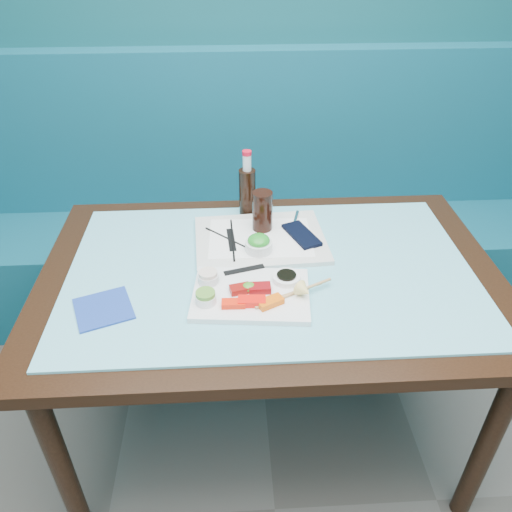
{
  "coord_description": "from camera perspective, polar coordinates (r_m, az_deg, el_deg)",
  "views": [
    {
      "loc": [
        -0.11,
        0.24,
        1.66
      ],
      "look_at": [
        -0.04,
        1.46,
        0.8
      ],
      "focal_mm": 35.0,
      "sensor_mm": 36.0,
      "label": 1
    }
  ],
  "objects": [
    {
      "name": "dining_table",
      "position": [
        1.57,
        1.61,
        -4.11
      ],
      "size": [
        1.4,
        0.9,
        0.75
      ],
      "color": "black",
      "rests_on": "ground"
    },
    {
      "name": "blue_napkin",
      "position": [
        1.43,
        -17.04,
        -5.78
      ],
      "size": [
        0.19,
        0.19,
        0.01
      ],
      "primitive_type": "cube",
      "rotation": [
        0.0,
        0.0,
        0.36
      ],
      "color": "navy",
      "rests_on": "glass_top"
    },
    {
      "name": "soy_fill",
      "position": [
        1.44,
        3.51,
        -2.17
      ],
      "size": [
        0.07,
        0.07,
        0.01
      ],
      "primitive_type": "cylinder",
      "rotation": [
        0.0,
        0.0,
        -0.29
      ],
      "color": "black",
      "rests_on": "soy_dish"
    },
    {
      "name": "salmon_mid",
      "position": [
        1.36,
        -0.48,
        -5.21
      ],
      "size": [
        0.08,
        0.04,
        0.02
      ],
      "primitive_type": "cube",
      "rotation": [
        0.0,
        0.0,
        -0.05
      ],
      "color": "#FF130A",
      "rests_on": "sashimi_plate"
    },
    {
      "name": "salmon_left",
      "position": [
        1.35,
        -2.59,
        -5.46
      ],
      "size": [
        0.07,
        0.03,
        0.02
      ],
      "primitive_type": "cube",
      "rotation": [
        0.0,
        0.0,
        -0.02
      ],
      "color": "#F92309",
      "rests_on": "sashimi_plate"
    },
    {
      "name": "salmon_right",
      "position": [
        1.36,
        1.65,
        -5.28
      ],
      "size": [
        0.08,
        0.06,
        0.02
      ],
      "primitive_type": "cube",
      "rotation": [
        0.0,
        0.0,
        0.48
      ],
      "color": "#F96109",
      "rests_on": "sashimi_plate"
    },
    {
      "name": "wasabi_fill",
      "position": [
        1.36,
        -5.81,
        -4.3
      ],
      "size": [
        0.07,
        0.07,
        0.01
      ],
      "primitive_type": "cylinder",
      "rotation": [
        0.0,
        0.0,
        -0.27
      ],
      "color": "#578F2E",
      "rests_on": "ramekin_wasabi"
    },
    {
      "name": "lemon_wedge",
      "position": [
        1.38,
        5.53,
        -3.97
      ],
      "size": [
        0.06,
        0.06,
        0.05
      ],
      "primitive_type": "cone",
      "rotation": [
        1.57,
        0.0,
        0.66
      ],
      "color": "#FDDB78",
      "rests_on": "sashimi_plate"
    },
    {
      "name": "tuna_left",
      "position": [
        1.4,
        -1.82,
        -3.8
      ],
      "size": [
        0.06,
        0.05,
        0.02
      ],
      "primitive_type": "cube",
      "rotation": [
        0.0,
        0.0,
        0.23
      ],
      "color": "maroon",
      "rests_on": "sashimi_plate"
    },
    {
      "name": "black_chopstick_b",
      "position": [
        1.62,
        -2.7,
        1.9
      ],
      "size": [
        0.01,
        0.24,
        0.01
      ],
      "primitive_type": "cylinder",
      "rotation": [
        1.57,
        0.0,
        0.03
      ],
      "color": "black",
      "rests_on": "serving_tray"
    },
    {
      "name": "paper_placemat",
      "position": [
        1.63,
        0.5,
        2.13
      ],
      "size": [
        0.34,
        0.24,
        0.0
      ],
      "primitive_type": "cube",
      "rotation": [
        0.0,
        0.0,
        -0.02
      ],
      "color": "white",
      "rests_on": "serving_tray"
    },
    {
      "name": "cola_bottle_neck",
      "position": [
        1.71,
        -1.04,
        10.62
      ],
      "size": [
        0.04,
        0.04,
        0.06
      ],
      "primitive_type": "cylinder",
      "rotation": [
        0.0,
        0.0,
        0.43
      ],
      "color": "silver",
      "rests_on": "cola_bottle_body"
    },
    {
      "name": "ramekin_ginger",
      "position": [
        1.44,
        -5.48,
        -2.56
      ],
      "size": [
        0.08,
        0.08,
        0.02
      ],
      "primitive_type": "cylinder",
      "rotation": [
        0.0,
        0.0,
        0.34
      ],
      "color": "silver",
      "rests_on": "sashimi_plate"
    },
    {
      "name": "seaweed_salad",
      "position": [
        1.55,
        0.31,
        1.81
      ],
      "size": [
        0.09,
        0.09,
        0.03
      ],
      "primitive_type": "ellipsoid",
      "rotation": [
        0.0,
        0.0,
        -0.3
      ],
      "color": "#208D23",
      "rests_on": "seaweed_bowl"
    },
    {
      "name": "navy_pouch",
      "position": [
        1.64,
        5.22,
        2.42
      ],
      "size": [
        0.12,
        0.17,
        0.01
      ],
      "primitive_type": "cube",
      "rotation": [
        0.0,
        0.0,
        0.38
      ],
      "color": "black",
      "rests_on": "serving_tray"
    },
    {
      "name": "seaweed_garnish",
      "position": [
        1.4,
        -0.81,
        -3.56
      ],
      "size": [
        0.05,
        0.04,
        0.02
      ],
      "primitive_type": "ellipsoid",
      "rotation": [
        0.0,
        0.0,
        0.12
      ],
      "color": "#3F8A20",
      "rests_on": "sashimi_plate"
    },
    {
      "name": "booth_bench",
      "position": [
        2.43,
        -0.09,
        3.09
      ],
      "size": [
        3.0,
        0.56,
        1.17
      ],
      "color": "#105265",
      "rests_on": "ground"
    },
    {
      "name": "cola_bottle_cap",
      "position": [
        1.7,
        -1.05,
        11.7
      ],
      "size": [
        0.04,
        0.04,
        0.01
      ],
      "primitive_type": "cylinder",
      "rotation": [
        0.0,
        0.0,
        -0.34
      ],
      "color": "red",
      "rests_on": "cola_bottle_neck"
    },
    {
      "name": "tray_sleeve",
      "position": [
        1.62,
        -2.84,
        1.86
      ],
      "size": [
        0.03,
        0.13,
        0.0
      ],
      "primitive_type": "cube",
      "rotation": [
        0.0,
        0.0,
        0.07
      ],
      "color": "black",
      "rests_on": "serving_tray"
    },
    {
      "name": "glass_top",
      "position": [
        1.52,
        1.66,
        -1.56
      ],
      "size": [
        1.22,
        0.76,
        0.01
      ],
      "primitive_type": "cube",
      "color": "#6AC2D5",
      "rests_on": "dining_table"
    },
    {
      "name": "wooden_chopstick_a",
      "position": [
        1.4,
        3.98,
        -4.28
      ],
      "size": [
        0.19,
        0.09,
        0.01
      ],
      "primitive_type": "cylinder",
      "rotation": [
        1.57,
        0.0,
        -1.16
      ],
      "color": "#987547",
      "rests_on": "sashimi_plate"
    },
    {
      "name": "wooden_chopstick_b",
      "position": [
        1.4,
        4.39,
        -4.23
      ],
      "size": [
        0.23,
        0.12,
        0.01
      ],
      "primitive_type": "cylinder",
      "rotation": [
        1.57,
        0.0,
        -1.1
      ],
      "color": "tan",
      "rests_on": "sashimi_plate"
    },
    {
      "name": "sashimi_plate",
      "position": [
        1.41,
        -0.58,
        -4.44
      ],
      "size": [
        0.35,
        0.26,
        0.02
      ],
      "primitive_type": "cube",
      "rotation": [
        0.0,
        0.0,
        -0.1
      ],
      "color": "white",
      "rests_on": "glass_top"
    },
    {
      "name": "seaweed_bowl",
      "position": [
        1.56,
        0.31,
        1.12
      ],
      "size": [
        0.1,
        0.1,
        0.03
      ],
      "primitive_type": "cylinder",
      "rotation": [
        0.0,
        0.0,
        0.21
      ],
      "color": "white",
      "rests_on": "serving_tray"
    },
    {
      "name": "ginger_fill",
      "position": [
        1.43,
        -5.52,
        -1.99
      ],
      "size": [
        0.05,
        0.05,
        0.01
      ],
      "primitive_type": "cylinder",
      "rotation": [
        0.0,
        0.0,
        -0.0
      ],
      "color": "beige",
      "rests_on": "ramekin_ginger"
    },
    {
      "name": "tuna_right",
      "position": [
        1.4,
        0.43,
        -3.69
      ],
      "size": [
        0.06,
        0.04,
        0.02
      ],
      "primitive_type": "cube",
      "rotation": [
        0.0,
        0.0,
        0.01
      ],
      "color": "maroon",
      "rests_on": "sashimi_plate"
    },
    {
      "name": "soy_dish",
      "position": [
        1.44,
        3.49,
        -2.51
      ],
      "size": [
        0.11,
        0.11,
        0.02
      ],
      "primitive_type": "cylinder",
      "rotation": [
        0.0,
        0.0,
        -0.4
      ],
      "color": "white",
      "rests_on": "sashimi_plate"
    },
    {
      "name": "cola_bottle_body",
      "position": [
        1.76,
        -1.0,
        7.31
      ],
      "size": [
        0.07,
        0.07,
        0.17
      ],
      "primitive_type": "cylinder",
      "rotation": [
        0.0,
        0.0,
        -0.15
      ],
      "color": "black",
      "rests_on": "glass_top"
    },
    {
      "name": "ramekin_wasabi",
      "position": [
        1.37,
        -5.77,
        -4.88
      ],
      "size": [
        0.06,
        0.06,
        0.02
      ],
      "primitive_type": "cylinder",
      "rotation": [
        0.0,
        0.0,
        -0.07
      ],
      "color": "white",
      "rests_on": "sashimi_plate"
    },
    {
      "name": "black_chopstick_a",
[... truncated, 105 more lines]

